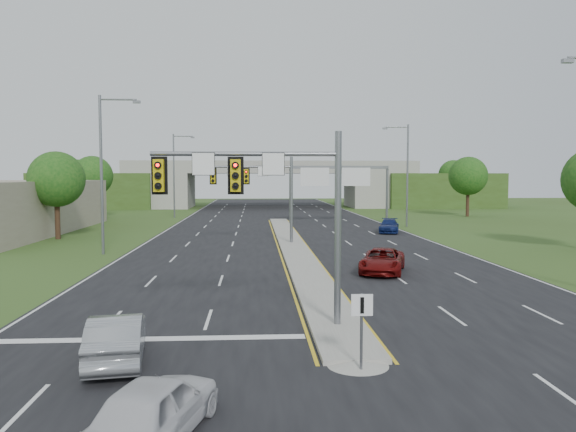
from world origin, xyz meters
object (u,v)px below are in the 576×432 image
(car_white, at_px, (155,408))
(car_far_a, at_px, (382,261))
(signal_mast_near, at_px, (274,196))
(keep_right_sign, at_px, (362,319))
(overpass, at_px, (271,187))
(sign_gantry, at_px, (338,178))
(car_silver, at_px, (117,338))
(car_far_b, at_px, (389,226))
(signal_mast_far, at_px, (263,185))

(car_white, distance_m, car_far_a, 21.65)
(signal_mast_near, relative_size, car_white, 1.75)
(car_white, bearing_deg, keep_right_sign, -127.31)
(signal_mast_near, bearing_deg, keep_right_sign, -63.06)
(overpass, bearing_deg, sign_gantry, -79.21)
(car_silver, bearing_deg, keep_right_sign, 160.56)
(keep_right_sign, distance_m, car_far_a, 16.43)
(sign_gantry, bearing_deg, car_far_a, -94.17)
(car_far_b, bearing_deg, car_far_a, -88.95)
(car_far_b, bearing_deg, overpass, 117.82)
(overpass, xyz_separation_m, car_white, (-4.98, -88.26, -2.85))
(sign_gantry, height_order, overpass, overpass)
(signal_mast_far, height_order, car_silver, signal_mast_far)
(keep_right_sign, relative_size, car_far_a, 0.45)
(signal_mast_far, xyz_separation_m, keep_right_sign, (2.26, -29.45, -3.21))
(keep_right_sign, bearing_deg, sign_gantry, 82.30)
(signal_mast_far, height_order, car_white, signal_mast_far)
(sign_gantry, distance_m, overpass, 35.75)
(signal_mast_near, bearing_deg, signal_mast_far, 90.00)
(car_white, xyz_separation_m, car_far_b, (15.02, 41.98, -0.03))
(overpass, relative_size, car_white, 19.97)
(car_silver, bearing_deg, car_white, 102.40)
(car_far_a, height_order, car_far_b, car_far_a)
(car_silver, bearing_deg, car_far_a, -136.60)
(keep_right_sign, xyz_separation_m, overpass, (0.00, 84.53, 2.04))
(car_far_a, bearing_deg, car_white, -96.99)
(signal_mast_near, distance_m, car_white, 9.52)
(keep_right_sign, height_order, sign_gantry, sign_gantry)
(sign_gantry, relative_size, overpass, 0.14)
(overpass, height_order, car_far_a, overpass)
(signal_mast_near, relative_size, car_far_a, 1.44)
(signal_mast_near, xyz_separation_m, signal_mast_far, (0.00, 25.00, 0.00))
(car_far_a, relative_size, car_far_b, 1.09)
(signal_mast_near, relative_size, keep_right_sign, 3.18)
(car_far_b, bearing_deg, signal_mast_near, -94.42)
(sign_gantry, bearing_deg, car_white, -102.37)
(signal_mast_far, bearing_deg, car_silver, -99.45)
(signal_mast_far, relative_size, car_silver, 1.63)
(signal_mast_near, xyz_separation_m, car_silver, (-4.69, -3.19, -4.00))
(car_white, height_order, car_far_b, car_white)
(signal_mast_far, distance_m, car_far_b, 15.66)
(signal_mast_near, relative_size, car_silver, 1.63)
(signal_mast_far, relative_size, car_white, 1.75)
(signal_mast_far, xyz_separation_m, car_silver, (-4.69, -28.19, -4.00))
(keep_right_sign, bearing_deg, signal_mast_near, 116.94)
(signal_mast_far, relative_size, sign_gantry, 0.60)
(signal_mast_near, xyz_separation_m, car_far_b, (12.30, 33.79, -4.06))
(signal_mast_far, xyz_separation_m, overpass, (2.26, 55.07, -1.17))
(sign_gantry, bearing_deg, overpass, 100.79)
(keep_right_sign, distance_m, car_white, 6.28)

